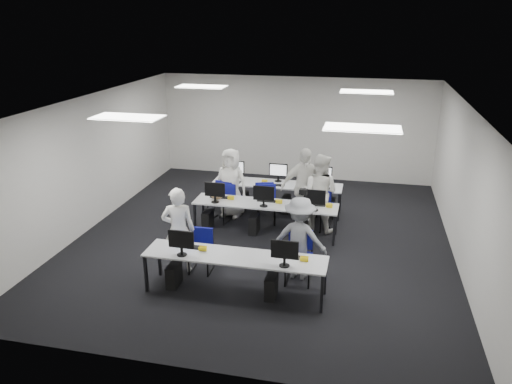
% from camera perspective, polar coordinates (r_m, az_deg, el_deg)
% --- Properties ---
extents(room, '(9.00, 9.02, 3.00)m').
position_cam_1_polar(room, '(10.58, 0.88, 2.22)').
color(room, black).
rests_on(room, ground).
extents(ceiling_panels, '(5.20, 4.60, 0.02)m').
position_cam_1_polar(ceiling_panels, '(10.23, 0.92, 10.18)').
color(ceiling_panels, white).
rests_on(ceiling_panels, room).
extents(desk_front, '(3.20, 0.70, 0.73)m').
position_cam_1_polar(desk_front, '(8.72, -2.43, -7.56)').
color(desk_front, '#AAABAE').
rests_on(desk_front, ground).
extents(desk_mid, '(3.20, 0.70, 0.73)m').
position_cam_1_polar(desk_mid, '(11.04, 1.07, -1.54)').
color(desk_mid, '#AAABAE').
rests_on(desk_mid, ground).
extents(desk_back, '(3.20, 0.70, 0.73)m').
position_cam_1_polar(desk_back, '(12.33, 2.39, 0.75)').
color(desk_back, '#AAABAE').
rests_on(desk_back, ground).
extents(equipment_front, '(2.51, 0.41, 1.19)m').
position_cam_1_polar(equipment_front, '(8.91, -3.64, -9.33)').
color(equipment_front, navy).
rests_on(equipment_front, desk_front).
extents(equipment_mid, '(2.91, 0.41, 1.19)m').
position_cam_1_polar(equipment_mid, '(11.18, 0.08, -3.04)').
color(equipment_mid, white).
rests_on(equipment_mid, desk_mid).
extents(equipment_back, '(2.91, 0.41, 1.19)m').
position_cam_1_polar(equipment_back, '(12.42, 3.25, -0.69)').
color(equipment_back, white).
rests_on(equipment_back, desk_back).
extents(chair_0, '(0.42, 0.45, 0.83)m').
position_cam_1_polar(chair_0, '(9.69, -6.25, -7.54)').
color(chair_0, navy).
rests_on(chair_0, ground).
extents(chair_1, '(0.47, 0.52, 0.95)m').
position_cam_1_polar(chair_1, '(9.29, 4.90, -8.46)').
color(chair_1, navy).
rests_on(chair_1, ground).
extents(chair_2, '(0.54, 0.58, 0.93)m').
position_cam_1_polar(chair_2, '(11.92, -4.08, -1.94)').
color(chair_2, navy).
rests_on(chair_2, ground).
extents(chair_3, '(0.58, 0.61, 0.93)m').
position_cam_1_polar(chair_3, '(11.79, 1.05, -2.13)').
color(chair_3, navy).
rests_on(chair_3, ground).
extents(chair_4, '(0.56, 0.58, 0.90)m').
position_cam_1_polar(chair_4, '(11.58, 6.90, -2.76)').
color(chair_4, navy).
rests_on(chair_4, ground).
extents(chair_5, '(0.48, 0.51, 0.89)m').
position_cam_1_polar(chair_5, '(12.16, -2.95, -1.53)').
color(chair_5, navy).
rests_on(chair_5, ground).
extents(chair_6, '(0.54, 0.57, 0.92)m').
position_cam_1_polar(chair_6, '(12.08, 1.20, -1.62)').
color(chair_6, navy).
rests_on(chair_6, ground).
extents(chair_7, '(0.47, 0.50, 0.88)m').
position_cam_1_polar(chair_7, '(11.83, 7.68, -2.33)').
color(chair_7, navy).
rests_on(chair_7, ground).
extents(handbag, '(0.33, 0.23, 0.26)m').
position_cam_1_polar(handbag, '(11.26, -4.47, -0.20)').
color(handbag, '#A18253').
rests_on(handbag, desk_mid).
extents(student_0, '(0.71, 0.56, 1.69)m').
position_cam_1_polar(student_0, '(9.49, -8.85, -4.35)').
color(student_0, white).
rests_on(student_0, ground).
extents(student_1, '(1.04, 0.92, 1.78)m').
position_cam_1_polar(student_1, '(11.30, 7.28, -0.04)').
color(student_1, white).
rests_on(student_1, ground).
extents(student_2, '(0.90, 0.66, 1.69)m').
position_cam_1_polar(student_2, '(12.01, -2.86, 1.05)').
color(student_2, white).
rests_on(student_2, ground).
extents(student_3, '(1.17, 0.85, 1.85)m').
position_cam_1_polar(student_3, '(11.50, 5.46, 0.55)').
color(student_3, white).
rests_on(student_3, ground).
extents(photographer, '(1.08, 0.69, 1.58)m').
position_cam_1_polar(photographer, '(9.22, 5.00, -5.28)').
color(photographer, slate).
rests_on(photographer, ground).
extents(dslr_camera, '(0.16, 0.19, 0.10)m').
position_cam_1_polar(dslr_camera, '(9.07, 5.43, 0.03)').
color(dslr_camera, black).
rests_on(dslr_camera, photographer).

